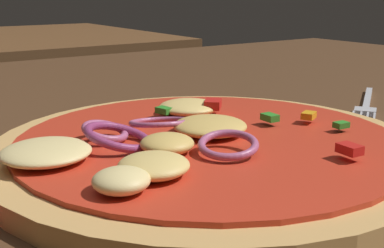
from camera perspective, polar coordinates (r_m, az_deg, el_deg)
The scene contains 3 objects.
dining_table at distance 0.38m, azimuth 5.30°, elevation -4.64°, with size 1.35×1.08×0.03m.
pizza at distance 0.34m, azimuth 1.32°, elevation -2.59°, with size 0.29×0.29×0.03m.
fork at distance 0.51m, azimuth 19.16°, elevation 2.02°, with size 0.13×0.10×0.01m.
Camera 1 is at (-0.23, -0.27, 0.14)m, focal length 47.05 mm.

